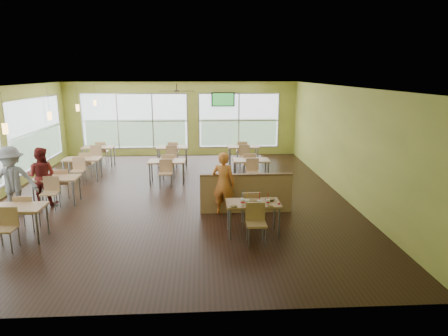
{
  "coord_description": "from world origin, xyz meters",
  "views": [
    {
      "loc": [
        0.86,
        -11.45,
        3.59
      ],
      "look_at": [
        1.47,
        -0.75,
        1.01
      ],
      "focal_mm": 32.0,
      "sensor_mm": 36.0,
      "label": 1
    }
  ],
  "objects_px": {
    "main_table": "(253,207)",
    "food_basket": "(270,199)",
    "man_plaid": "(223,184)",
    "half_wall_divider": "(246,193)"
  },
  "relations": [
    {
      "from": "half_wall_divider",
      "to": "food_basket",
      "type": "distance_m",
      "value": 1.42
    },
    {
      "from": "main_table",
      "to": "food_basket",
      "type": "height_order",
      "value": "main_table"
    },
    {
      "from": "man_plaid",
      "to": "food_basket",
      "type": "relative_size",
      "value": 7.26
    },
    {
      "from": "half_wall_divider",
      "to": "man_plaid",
      "type": "bearing_deg",
      "value": -169.49
    },
    {
      "from": "main_table",
      "to": "man_plaid",
      "type": "relative_size",
      "value": 0.93
    },
    {
      "from": "man_plaid",
      "to": "main_table",
      "type": "bearing_deg",
      "value": 133.3
    },
    {
      "from": "main_table",
      "to": "food_basket",
      "type": "relative_size",
      "value": 6.73
    },
    {
      "from": "food_basket",
      "to": "main_table",
      "type": "bearing_deg",
      "value": -164.36
    },
    {
      "from": "main_table",
      "to": "food_basket",
      "type": "distance_m",
      "value": 0.43
    },
    {
      "from": "man_plaid",
      "to": "half_wall_divider",
      "type": "bearing_deg",
      "value": -150.23
    }
  ]
}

